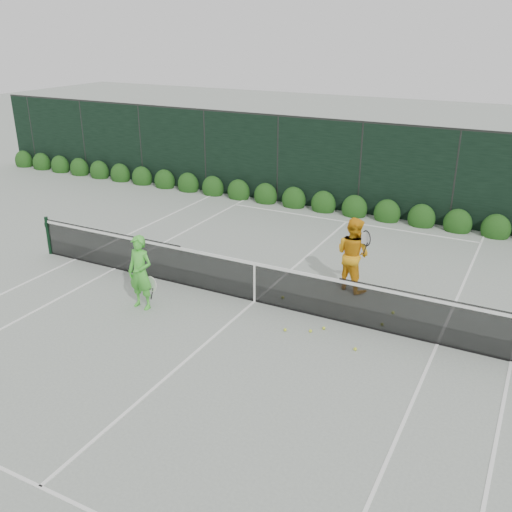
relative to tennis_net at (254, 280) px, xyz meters
The scene contains 8 objects.
ground 0.53m from the tennis_net, ahead, with size 80.00×80.00×0.00m, color gray.
tennis_net is the anchor object (origin of this frame).
player_woman 2.53m from the tennis_net, 146.03° to the right, with size 0.67×0.42×1.70m.
player_man 2.46m from the tennis_net, 43.71° to the left, with size 1.06×0.95×1.80m.
court_lines 0.53m from the tennis_net, ahead, with size 11.03×23.83×0.01m.
windscreen_fence 2.88m from the tennis_net, 89.49° to the right, with size 32.00×21.07×3.06m.
hedge_row 7.16m from the tennis_net, 89.80° to the left, with size 31.66×0.65×0.94m.
tennis_balls 2.09m from the tennis_net, ahead, with size 2.54×1.91×0.07m.
Camera 1 is at (5.45, -10.41, 5.93)m, focal length 40.00 mm.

